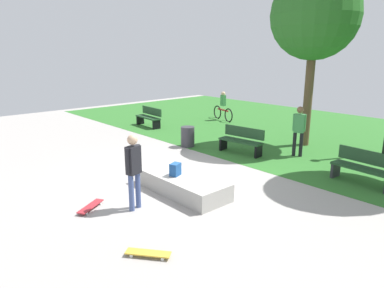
{
  "coord_description": "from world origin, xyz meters",
  "views": [
    {
      "loc": [
        7.37,
        -5.96,
        3.47
      ],
      "look_at": [
        0.95,
        -0.19,
        1.2
      ],
      "focal_mm": 32.77,
      "sensor_mm": 36.0,
      "label": 1
    }
  ],
  "objects_px": {
    "park_bench_near_path": "(242,140)",
    "park_bench_far_left": "(363,167)",
    "park_bench_center_lawn": "(149,117)",
    "trash_bin": "(188,137)",
    "concrete_ledge": "(181,184)",
    "skateboard_spare": "(91,206)",
    "tree_tall_oak": "(315,16)",
    "pedestrian_with_backpack": "(299,127)",
    "skateboard_by_ledge": "(148,253)",
    "cyclist_on_bicycle": "(223,108)",
    "backpack_on_ledge": "(175,169)",
    "skater_performing_trick": "(134,166)"
  },
  "relations": [
    {
      "from": "park_bench_far_left",
      "to": "tree_tall_oak",
      "type": "bearing_deg",
      "value": 141.81
    },
    {
      "from": "backpack_on_ledge",
      "to": "trash_bin",
      "type": "xyz_separation_m",
      "value": [
        -3.14,
        3.17,
        -0.22
      ]
    },
    {
      "from": "skateboard_by_ledge",
      "to": "park_bench_far_left",
      "type": "height_order",
      "value": "park_bench_far_left"
    },
    {
      "from": "pedestrian_with_backpack",
      "to": "tree_tall_oak",
      "type": "bearing_deg",
      "value": 112.52
    },
    {
      "from": "skateboard_spare",
      "to": "tree_tall_oak",
      "type": "xyz_separation_m",
      "value": [
        0.19,
        8.78,
        4.64
      ]
    },
    {
      "from": "skateboard_by_ledge",
      "to": "park_bench_near_path",
      "type": "relative_size",
      "value": 0.46
    },
    {
      "from": "park_bench_center_lawn",
      "to": "skateboard_by_ledge",
      "type": "bearing_deg",
      "value": -35.38
    },
    {
      "from": "trash_bin",
      "to": "park_bench_far_left",
      "type": "bearing_deg",
      "value": 8.9
    },
    {
      "from": "park_bench_center_lawn",
      "to": "park_bench_near_path",
      "type": "xyz_separation_m",
      "value": [
        5.95,
        -0.25,
        0.0
      ]
    },
    {
      "from": "skateboard_by_ledge",
      "to": "park_bench_center_lawn",
      "type": "relative_size",
      "value": 0.46
    },
    {
      "from": "skateboard_spare",
      "to": "tree_tall_oak",
      "type": "height_order",
      "value": "tree_tall_oak"
    },
    {
      "from": "concrete_ledge",
      "to": "pedestrian_with_backpack",
      "type": "xyz_separation_m",
      "value": [
        0.23,
        5.03,
        0.81
      ]
    },
    {
      "from": "park_bench_center_lawn",
      "to": "concrete_ledge",
      "type": "bearing_deg",
      "value": -29.66
    },
    {
      "from": "concrete_ledge",
      "to": "skateboard_spare",
      "type": "height_order",
      "value": "concrete_ledge"
    },
    {
      "from": "skateboard_spare",
      "to": "park_bench_near_path",
      "type": "relative_size",
      "value": 0.48
    },
    {
      "from": "concrete_ledge",
      "to": "park_bench_center_lawn",
      "type": "relative_size",
      "value": 1.64
    },
    {
      "from": "park_bench_center_lawn",
      "to": "park_bench_far_left",
      "type": "distance_m",
      "value": 10.09
    },
    {
      "from": "concrete_ledge",
      "to": "skater_performing_trick",
      "type": "distance_m",
      "value": 1.65
    },
    {
      "from": "skateboard_by_ledge",
      "to": "skateboard_spare",
      "type": "relative_size",
      "value": 0.95
    },
    {
      "from": "skateboard_by_ledge",
      "to": "cyclist_on_bicycle",
      "type": "distance_m",
      "value": 12.99
    },
    {
      "from": "park_bench_center_lawn",
      "to": "pedestrian_with_backpack",
      "type": "relative_size",
      "value": 0.94
    },
    {
      "from": "skater_performing_trick",
      "to": "park_bench_center_lawn",
      "type": "relative_size",
      "value": 1.07
    },
    {
      "from": "backpack_on_ledge",
      "to": "park_bench_far_left",
      "type": "bearing_deg",
      "value": -55.38
    },
    {
      "from": "cyclist_on_bicycle",
      "to": "skateboard_by_ledge",
      "type": "bearing_deg",
      "value": -52.58
    },
    {
      "from": "backpack_on_ledge",
      "to": "cyclist_on_bicycle",
      "type": "distance_m",
      "value": 10.02
    },
    {
      "from": "trash_bin",
      "to": "skateboard_spare",
      "type": "bearing_deg",
      "value": -63.4
    },
    {
      "from": "park_bench_near_path",
      "to": "concrete_ledge",
      "type": "bearing_deg",
      "value": -71.63
    },
    {
      "from": "park_bench_far_left",
      "to": "trash_bin",
      "type": "distance_m",
      "value": 6.16
    },
    {
      "from": "park_bench_center_lawn",
      "to": "pedestrian_with_backpack",
      "type": "xyz_separation_m",
      "value": [
        7.47,
        0.91,
        0.55
      ]
    },
    {
      "from": "skateboard_by_ledge",
      "to": "skateboard_spare",
      "type": "bearing_deg",
      "value": 176.88
    },
    {
      "from": "park_bench_near_path",
      "to": "tree_tall_oak",
      "type": "xyz_separation_m",
      "value": [
        0.88,
        2.7,
        4.22
      ]
    },
    {
      "from": "concrete_ledge",
      "to": "pedestrian_with_backpack",
      "type": "bearing_deg",
      "value": 87.34
    },
    {
      "from": "skateboard_spare",
      "to": "tree_tall_oak",
      "type": "distance_m",
      "value": 9.93
    },
    {
      "from": "skateboard_spare",
      "to": "trash_bin",
      "type": "bearing_deg",
      "value": 116.6
    },
    {
      "from": "park_bench_far_left",
      "to": "pedestrian_with_backpack",
      "type": "relative_size",
      "value": 0.95
    },
    {
      "from": "park_bench_center_lawn",
      "to": "park_bench_near_path",
      "type": "bearing_deg",
      "value": -2.36
    },
    {
      "from": "concrete_ledge",
      "to": "backpack_on_ledge",
      "type": "bearing_deg",
      "value": -132.15
    },
    {
      "from": "trash_bin",
      "to": "cyclist_on_bicycle",
      "type": "bearing_deg",
      "value": 119.61
    },
    {
      "from": "park_bench_far_left",
      "to": "skateboard_by_ledge",
      "type": "bearing_deg",
      "value": -98.85
    },
    {
      "from": "concrete_ledge",
      "to": "park_bench_near_path",
      "type": "xyz_separation_m",
      "value": [
        -1.29,
        3.88,
        0.26
      ]
    },
    {
      "from": "park_bench_near_path",
      "to": "park_bench_far_left",
      "type": "xyz_separation_m",
      "value": [
        4.14,
        0.14,
        0.0
      ]
    },
    {
      "from": "skateboard_spare",
      "to": "pedestrian_with_backpack",
      "type": "distance_m",
      "value": 7.34
    },
    {
      "from": "park_bench_near_path",
      "to": "skater_performing_trick",
      "type": "bearing_deg",
      "value": -75.65
    },
    {
      "from": "tree_tall_oak",
      "to": "park_bench_center_lawn",
      "type": "bearing_deg",
      "value": -160.24
    },
    {
      "from": "backpack_on_ledge",
      "to": "park_bench_far_left",
      "type": "height_order",
      "value": "park_bench_far_left"
    },
    {
      "from": "skateboard_spare",
      "to": "skateboard_by_ledge",
      "type": "bearing_deg",
      "value": -3.12
    },
    {
      "from": "park_bench_center_lawn",
      "to": "trash_bin",
      "type": "bearing_deg",
      "value": -14.88
    },
    {
      "from": "skateboard_spare",
      "to": "park_bench_far_left",
      "type": "bearing_deg",
      "value": 60.97
    },
    {
      "from": "concrete_ledge",
      "to": "trash_bin",
      "type": "xyz_separation_m",
      "value": [
        -3.23,
        3.06,
        0.16
      ]
    },
    {
      "from": "backpack_on_ledge",
      "to": "cyclist_on_bicycle",
      "type": "height_order",
      "value": "cyclist_on_bicycle"
    }
  ]
}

